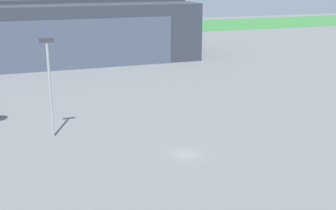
# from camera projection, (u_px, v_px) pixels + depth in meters

# --- Properties ---
(ground_plane) EXTENTS (440.00, 440.00, 0.00)m
(ground_plane) POSITION_uv_depth(u_px,v_px,m) (185.00, 154.00, 74.09)
(ground_plane) COLOR slate
(grass_field_strip) EXTENTS (440.00, 56.00, 0.08)m
(grass_field_strip) POSITION_uv_depth(u_px,v_px,m) (53.00, 31.00, 233.88)
(grass_field_strip) COLOR #367739
(grass_field_strip) RESTS_ON ground_plane
(maintenance_hangar) EXTENTS (92.89, 39.91, 20.07)m
(maintenance_hangar) POSITION_uv_depth(u_px,v_px,m) (52.00, 31.00, 153.80)
(maintenance_hangar) COLOR #2D333D
(maintenance_hangar) RESTS_ON ground_plane
(apron_light_mast) EXTENTS (2.40, 0.50, 17.67)m
(apron_light_mast) POSITION_uv_depth(u_px,v_px,m) (49.00, 80.00, 79.16)
(apron_light_mast) COLOR #99999E
(apron_light_mast) RESTS_ON ground_plane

